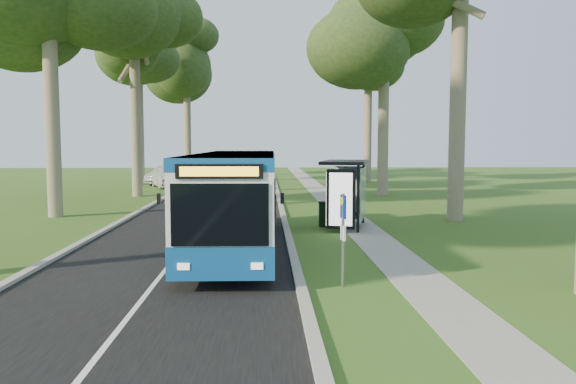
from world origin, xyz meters
The scene contains 17 objects.
ground centered at (0.00, 0.00, 0.00)m, with size 120.00×120.00×0.00m, color #37571B.
road centered at (-3.50, 10.00, 0.01)m, with size 7.00×100.00×0.02m, color black.
kerb_east centered at (0.00, 10.00, 0.06)m, with size 0.25×100.00×0.12m, color #9E9B93.
kerb_west centered at (-7.00, 10.00, 0.06)m, with size 0.25×100.00×0.12m, color #9E9B93.
centre_line centered at (-3.50, 10.00, 0.02)m, with size 0.12×100.00×0.01m, color white.
footpath centered at (3.00, 10.00, 0.01)m, with size 1.50×100.00×0.02m, color gray.
bus centered at (-1.75, -0.04, 1.59)m, with size 2.59×11.63×3.07m.
bus_stop_sign centered at (1.00, -5.11, 1.40)m, with size 0.11×0.31×2.22m.
bus_shelter centered at (2.53, 3.82, 1.91)m, with size 2.42×3.46×2.70m.
litter_bin centered at (1.62, 4.49, 0.52)m, with size 0.59×0.59×1.03m.
car_white centered at (-8.34, 25.14, 0.80)m, with size 1.88×4.68×1.59m, color silver.
car_silver centered at (-8.97, 28.16, 0.74)m, with size 1.57×4.50×1.48m, color #9FA1A6.
tree_west_c centered at (-9.00, 18.00, 10.25)m, with size 5.20×5.20×13.83m.
tree_west_d centered at (-11.00, 28.00, 12.35)m, with size 5.20×5.20×16.70m.
tree_west_e centered at (-8.50, 38.00, 12.35)m, with size 5.20×5.20×16.70m.
tree_east_c centered at (6.80, 18.00, 11.79)m, with size 5.20×5.20×15.92m.
tree_east_d centered at (8.00, 30.00, 10.78)m, with size 5.20×5.20×14.55m.
Camera 1 is at (-0.82, -18.11, 3.40)m, focal length 35.00 mm.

